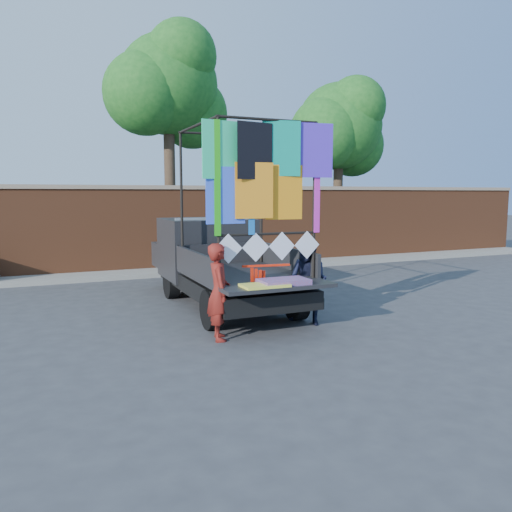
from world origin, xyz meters
name	(u,v)px	position (x,y,z in m)	size (l,w,h in m)	color
ground	(229,327)	(0.00, 0.00, 0.00)	(90.00, 90.00, 0.00)	#38383A
brick_wall	(148,228)	(0.00, 7.00, 1.33)	(30.00, 0.45, 2.61)	brown
curb	(154,273)	(0.00, 6.30, 0.06)	(30.00, 1.20, 0.12)	gray
tree_mid	(169,89)	(1.02, 8.12, 5.70)	(4.20, 3.30, 7.73)	#38281C
tree_right	(341,129)	(7.52, 8.12, 4.75)	(4.20, 3.30, 6.62)	#38281C
pickup_truck	(215,260)	(0.50, 2.20, 0.90)	(2.27, 5.69, 3.58)	black
woman	(219,292)	(-0.41, -0.66, 0.79)	(0.57, 0.38, 1.58)	maroon
man	(308,281)	(1.38, -0.40, 0.79)	(0.76, 0.60, 1.57)	black
streamer_bundle	(261,276)	(0.39, -0.54, 0.98)	(0.83, 0.17, 0.58)	red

